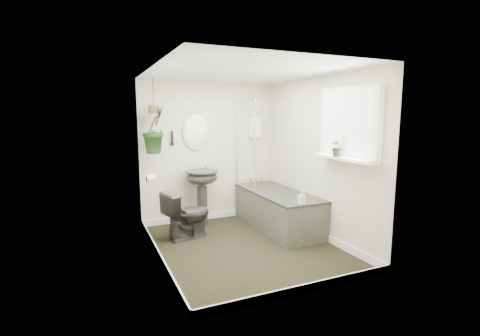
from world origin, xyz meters
name	(u,v)px	position (x,y,z in m)	size (l,w,h in m)	color
floor	(244,247)	(0.00, 0.00, -0.01)	(2.30, 2.80, 0.02)	black
ceiling	(245,70)	(0.00, 0.00, 2.31)	(2.30, 2.80, 0.02)	white
wall_back	(210,152)	(0.00, 1.41, 1.15)	(2.30, 0.02, 2.30)	silver
wall_front	(307,180)	(0.00, -1.41, 1.15)	(2.30, 0.02, 2.30)	silver
wall_left	(155,167)	(-1.16, 0.00, 1.15)	(0.02, 2.80, 2.30)	silver
wall_right	(318,158)	(1.16, 0.00, 1.15)	(0.02, 2.80, 2.30)	silver
skirting	(244,243)	(0.00, 0.00, 0.05)	(2.30, 2.80, 0.10)	white
bathtub	(278,210)	(0.80, 0.50, 0.29)	(0.72, 1.72, 0.58)	#242622
bath_screen	(246,145)	(0.47, 0.99, 1.28)	(0.04, 0.72, 1.40)	silver
shower_box	(254,127)	(0.80, 1.34, 1.55)	(0.20, 0.10, 0.35)	white
oval_mirror	(196,131)	(-0.23, 1.37, 1.50)	(0.46, 0.03, 0.62)	beige
wall_sconce	(172,138)	(-0.63, 1.36, 1.40)	(0.04, 0.04, 0.22)	black
toilet_roll_holder	(151,178)	(-1.10, 0.70, 0.90)	(0.11, 0.11, 0.11)	white
window_recess	(349,124)	(1.09, -0.70, 1.65)	(0.08, 1.00, 0.90)	white
window_sill	(343,158)	(1.02, -0.70, 1.23)	(0.18, 1.00, 0.04)	white
window_blinds	(346,124)	(1.04, -0.70, 1.65)	(0.01, 0.86, 0.76)	white
toilet	(187,214)	(-0.61, 0.65, 0.35)	(0.39, 0.68, 0.70)	#242622
pedestal_sink	(202,198)	(-0.23, 1.12, 0.45)	(0.52, 0.45, 0.89)	#242622
sill_plant	(338,146)	(0.97, -0.66, 1.37)	(0.22, 0.19, 0.24)	black
hanging_plant	(154,130)	(-0.95, 1.11, 1.54)	(0.38, 0.31, 0.70)	black
soap_bottle	(302,197)	(0.71, -0.29, 0.67)	(0.08, 0.09, 0.19)	black
hanging_pot	(154,110)	(-0.95, 1.11, 1.83)	(0.16, 0.16, 0.12)	brown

